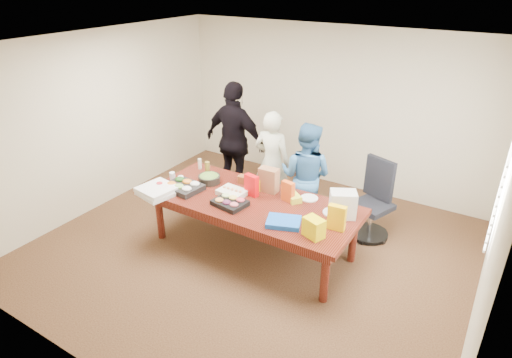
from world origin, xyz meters
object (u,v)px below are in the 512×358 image
Objects in this scene: office_chair at (372,203)px; salad_bowl at (209,179)px; conference_table at (252,225)px; sheet_cake at (232,192)px; person_center at (272,163)px; person_right at (306,176)px.

office_chair reaches higher than salad_bowl.
office_chair is at bearing 42.19° from conference_table.
salad_bowl is (-2.05, -1.00, 0.26)m from office_chair.
conference_table is 0.52m from sheet_cake.
person_center is (-1.57, -0.07, 0.27)m from office_chair.
sheet_cake is (-1.57, -1.14, 0.24)m from office_chair.
person_center is at bearing 106.41° from conference_table.
office_chair is 0.99m from person_right.
salad_bowl is at bearing 170.60° from conference_table.
person_right is 5.13× the size of salad_bowl.
person_right is at bearing 71.27° from conference_table.
sheet_cake is (-0.63, -0.93, -0.02)m from person_right.
person_center is 1.06m from sheet_cake.
office_chair is 0.67× the size of person_center.
sheet_cake is 0.50m from salad_bowl.
person_right is at bearing 60.45° from sheet_cake.
person_center reaches higher than sheet_cake.
office_chair is 1.59m from person_center.
person_right is (0.32, 0.93, 0.42)m from conference_table.
person_center is 1.05m from salad_bowl.
person_right is 1.12m from sheet_cake.
person_center reaches higher than office_chair.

